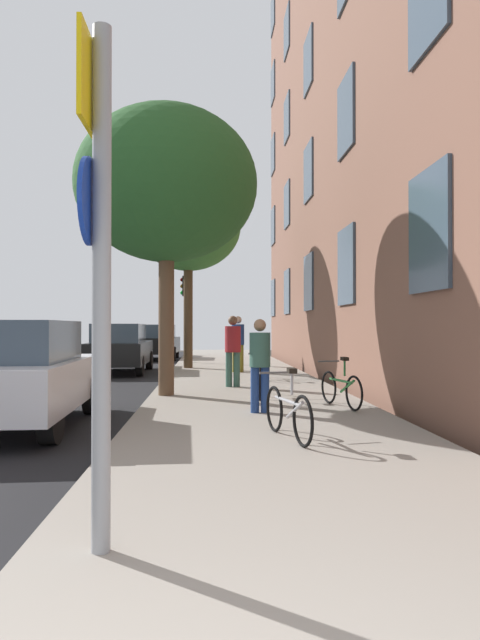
# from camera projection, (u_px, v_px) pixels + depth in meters

# --- Properties ---
(ground_plane) EXTENTS (41.80, 41.80, 0.00)m
(ground_plane) POSITION_uv_depth(u_px,v_px,m) (114.00, 382.00, 15.99)
(ground_plane) COLOR #332D28
(road_asphalt) EXTENTS (7.00, 38.00, 0.01)m
(road_asphalt) POSITION_uv_depth(u_px,v_px,m) (38.00, 382.00, 15.87)
(road_asphalt) COLOR black
(road_asphalt) RESTS_ON ground
(sidewalk) EXTENTS (4.20, 38.00, 0.12)m
(sidewalk) POSITION_uv_depth(u_px,v_px,m) (240.00, 379.00, 16.18)
(sidewalk) COLOR gray
(sidewalk) RESTS_ON ground
(building_facade) EXTENTS (0.56, 27.00, 18.75)m
(building_facade) POSITION_uv_depth(u_px,v_px,m) (334.00, 45.00, 15.93)
(building_facade) COLOR brown
(building_facade) RESTS_ON ground
(sign_post) EXTENTS (0.15, 0.60, 3.34)m
(sign_post) POSITION_uv_depth(u_px,v_px,m) (98.00, 244.00, 3.64)
(sign_post) COLOR gray
(sign_post) RESTS_ON sidewalk
(traffic_light) EXTENTS (0.43, 0.24, 3.48)m
(traffic_light) POSITION_uv_depth(u_px,v_px,m) (187.00, 302.00, 22.74)
(traffic_light) COLOR black
(traffic_light) RESTS_ON sidewalk
(tree_near) EXTENTS (3.79, 3.79, 5.99)m
(tree_near) POSITION_uv_depth(u_px,v_px,m) (167.00, 186.00, 11.93)
(tree_near) COLOR brown
(tree_near) RESTS_ON sidewalk
(tree_far) EXTENTS (3.64, 3.64, 6.44)m
(tree_far) POSITION_uv_depth(u_px,v_px,m) (188.00, 227.00, 19.79)
(tree_far) COLOR #4C3823
(tree_far) RESTS_ON sidewalk
(bicycle_0) EXTENTS (0.51, 1.63, 0.91)m
(bicycle_0) POSITION_uv_depth(u_px,v_px,m) (288.00, 411.00, 7.24)
(bicycle_0) COLOR black
(bicycle_0) RESTS_ON sidewalk
(bicycle_1) EXTENTS (0.52, 1.56, 0.89)m
(bicycle_1) POSITION_uv_depth(u_px,v_px,m) (341.00, 388.00, 10.11)
(bicycle_1) COLOR black
(bicycle_1) RESTS_ON sidewalk
(bicycle_2) EXTENTS (0.42, 1.70, 0.96)m
(bicycle_2) POSITION_uv_depth(u_px,v_px,m) (259.00, 379.00, 11.48)
(bicycle_2) COLOR black
(bicycle_2) RESTS_ON sidewalk
(bicycle_3) EXTENTS (0.42, 1.65, 0.91)m
(bicycle_3) POSITION_uv_depth(u_px,v_px,m) (263.00, 366.00, 15.49)
(bicycle_3) COLOR black
(bicycle_3) RESTS_ON sidewalk
(pedestrian_0) EXTENTS (0.36, 0.36, 1.55)m
(pedestrian_0) POSITION_uv_depth(u_px,v_px,m) (260.00, 359.00, 9.48)
(pedestrian_0) COLOR navy
(pedestrian_0) RESTS_ON sidewalk
(pedestrian_1) EXTENTS (0.53, 0.53, 1.68)m
(pedestrian_1) POSITION_uv_depth(u_px,v_px,m) (233.00, 346.00, 13.55)
(pedestrian_1) COLOR #33594C
(pedestrian_1) RESTS_ON sidewalk
(pedestrian_2) EXTENTS (0.53, 0.53, 1.75)m
(pedestrian_2) POSITION_uv_depth(u_px,v_px,m) (238.00, 340.00, 17.90)
(pedestrian_2) COLOR olive
(pedestrian_2) RESTS_ON sidewalk
(car_0) EXTENTS (1.96, 4.16, 1.62)m
(car_0) POSITION_uv_depth(u_px,v_px,m) (18.00, 373.00, 8.64)
(car_0) COLOR silver
(car_0) RESTS_ON road_asphalt
(car_1) EXTENTS (1.85, 4.48, 1.62)m
(car_1) POSITION_uv_depth(u_px,v_px,m) (120.00, 348.00, 18.96)
(car_1) COLOR black
(car_1) RESTS_ON road_asphalt
(car_2) EXTENTS (2.01, 4.28, 1.62)m
(car_2) POSITION_uv_depth(u_px,v_px,m) (156.00, 342.00, 26.60)
(car_2) COLOR black
(car_2) RESTS_ON road_asphalt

